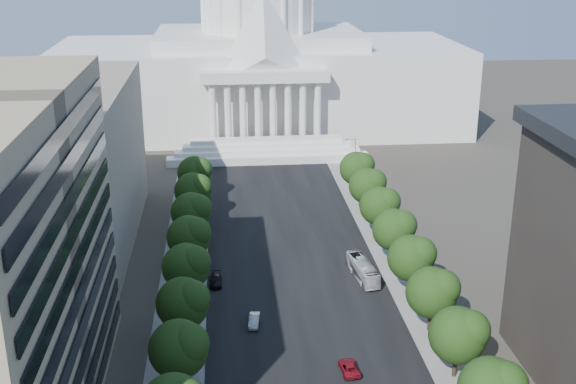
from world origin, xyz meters
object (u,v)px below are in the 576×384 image
object	(u,v)px
car_red	(349,368)
car_dark_b	(216,280)
car_silver	(254,320)
city_bus	(363,270)

from	to	relation	value
car_red	car_dark_b	distance (m)	32.93
car_silver	car_dark_b	size ratio (longest dim) A/B	0.88
car_silver	city_bus	distance (m)	23.83
car_silver	city_bus	world-z (taller)	city_bus
car_dark_b	city_bus	bearing A→B (deg)	0.50
car_red	car_dark_b	xyz separation A→B (m)	(-17.77, 27.73, 0.04)
city_bus	car_silver	bearing A→B (deg)	-151.26
car_silver	car_red	xyz separation A→B (m)	(12.04, -13.70, -0.04)
car_silver	car_dark_b	distance (m)	15.15
car_silver	car_red	world-z (taller)	car_silver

